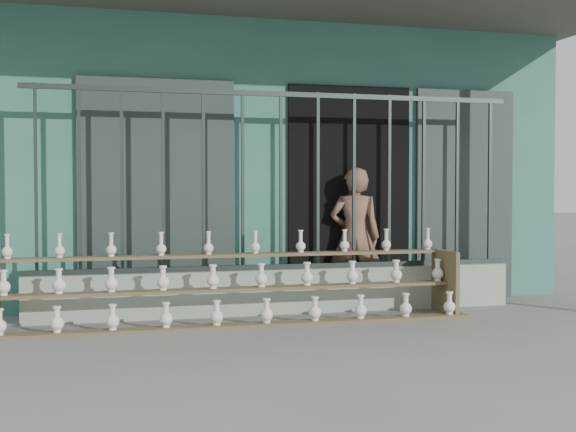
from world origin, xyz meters
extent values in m
plane|color=slate|center=(0.00, 0.00, 0.00)|extent=(60.00, 60.00, 0.00)
cube|color=#336D5E|center=(0.00, 4.30, 1.60)|extent=(7.00, 5.00, 3.20)
cube|color=black|center=(0.90, 1.82, 1.20)|extent=(1.40, 0.12, 2.40)
cube|color=#222E2A|center=(-1.20, 1.78, 1.20)|extent=(1.60, 0.08, 2.40)
cube|color=#222E2A|center=(2.30, 1.78, 1.20)|extent=(1.20, 0.08, 2.40)
cube|color=#99AB92|center=(0.00, 1.30, 0.23)|extent=(5.00, 0.20, 0.45)
cube|color=#283330|center=(-2.35, 1.30, 1.35)|extent=(0.03, 0.03, 1.80)
cube|color=#283330|center=(-1.96, 1.30, 1.35)|extent=(0.03, 0.03, 1.80)
cube|color=#283330|center=(-1.57, 1.30, 1.35)|extent=(0.03, 0.03, 1.80)
cube|color=#283330|center=(-1.18, 1.30, 1.35)|extent=(0.03, 0.03, 1.80)
cube|color=#283330|center=(-0.78, 1.30, 1.35)|extent=(0.03, 0.03, 1.80)
cube|color=#283330|center=(-0.39, 1.30, 1.35)|extent=(0.03, 0.03, 1.80)
cube|color=#283330|center=(0.00, 1.30, 1.35)|extent=(0.03, 0.03, 1.80)
cube|color=#283330|center=(0.39, 1.30, 1.35)|extent=(0.03, 0.03, 1.80)
cube|color=#283330|center=(0.78, 1.30, 1.35)|extent=(0.03, 0.03, 1.80)
cube|color=#283330|center=(1.17, 1.30, 1.35)|extent=(0.03, 0.03, 1.80)
cube|color=#283330|center=(1.57, 1.30, 1.35)|extent=(0.03, 0.03, 1.80)
cube|color=#283330|center=(1.96, 1.30, 1.35)|extent=(0.03, 0.03, 1.80)
cube|color=#283330|center=(2.35, 1.30, 1.35)|extent=(0.03, 0.03, 1.80)
cube|color=#283330|center=(0.00, 1.30, 2.22)|extent=(5.00, 0.04, 0.05)
cube|color=#283330|center=(0.00, 1.30, 0.47)|extent=(5.00, 0.04, 0.05)
cube|color=brown|center=(-0.52, 0.65, 0.01)|extent=(4.50, 0.18, 0.03)
cube|color=brown|center=(-0.52, 0.90, 0.32)|extent=(4.50, 0.18, 0.03)
cube|color=brown|center=(-0.52, 1.15, 0.61)|extent=(4.50, 0.18, 0.03)
cube|color=brown|center=(1.63, 0.90, 0.32)|extent=(0.04, 0.55, 0.64)
imported|color=brown|center=(0.90, 1.59, 0.75)|extent=(0.63, 0.50, 1.49)
camera|label=1|loc=(-1.73, -5.79, 1.24)|focal=45.00mm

